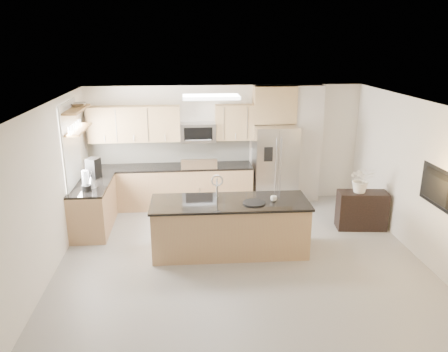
{
  "coord_description": "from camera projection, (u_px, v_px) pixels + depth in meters",
  "views": [
    {
      "loc": [
        -0.87,
        -6.19,
        3.54
      ],
      "look_at": [
        -0.2,
        1.3,
        1.18
      ],
      "focal_mm": 35.0,
      "sensor_mm": 36.0,
      "label": 1
    }
  ],
  "objects": [
    {
      "name": "island",
      "position": [
        230.0,
        226.0,
        7.5
      ],
      "size": [
        2.69,
        1.01,
        1.35
      ],
      "rotation": [
        0.0,
        0.0,
        -0.02
      ],
      "color": "tan",
      "rests_on": "floor"
    },
    {
      "name": "wall_left",
      "position": [
        41.0,
        200.0,
        6.37
      ],
      "size": [
        0.02,
        6.5,
        2.6
      ],
      "primitive_type": "cube",
      "color": "silver",
      "rests_on": "floor"
    },
    {
      "name": "refrigerator",
      "position": [
        274.0,
        166.0,
        9.57
      ],
      "size": [
        0.92,
        0.78,
        1.78
      ],
      "color": "#B5B5B8",
      "rests_on": "floor"
    },
    {
      "name": "upper_cabinets",
      "position": [
        165.0,
        123.0,
        9.29
      ],
      "size": [
        3.5,
        0.33,
        0.75
      ],
      "color": "tan",
      "rests_on": "wall_back"
    },
    {
      "name": "ceiling",
      "position": [
        246.0,
        108.0,
        6.24
      ],
      "size": [
        6.0,
        6.5,
        0.02
      ],
      "primitive_type": "cube",
      "color": "white",
      "rests_on": "wall_back"
    },
    {
      "name": "back_counter",
      "position": [
        171.0,
        186.0,
        9.55
      ],
      "size": [
        3.55,
        0.66,
        1.44
      ],
      "color": "tan",
      "rests_on": "floor"
    },
    {
      "name": "kettle",
      "position": [
        91.0,
        182.0,
        8.05
      ],
      "size": [
        0.2,
        0.2,
        0.25
      ],
      "color": "#B5B5B8",
      "rests_on": "left_counter"
    },
    {
      "name": "wall_front",
      "position": [
        298.0,
        328.0,
        3.54
      ],
      "size": [
        6.0,
        0.02,
        2.6
      ],
      "primitive_type": "cube",
      "color": "silver",
      "rests_on": "floor"
    },
    {
      "name": "range",
      "position": [
        199.0,
        185.0,
        9.6
      ],
      "size": [
        0.76,
        0.64,
        1.14
      ],
      "color": "black",
      "rests_on": "floor"
    },
    {
      "name": "left_counter",
      "position": [
        93.0,
        206.0,
        8.41
      ],
      "size": [
        0.66,
        1.5,
        0.92
      ],
      "color": "tan",
      "rests_on": "floor"
    },
    {
      "name": "blender",
      "position": [
        86.0,
        182.0,
        7.83
      ],
      "size": [
        0.17,
        0.17,
        0.38
      ],
      "color": "black",
      "rests_on": "left_counter"
    },
    {
      "name": "ceiling_fixture",
      "position": [
        211.0,
        97.0,
        7.73
      ],
      "size": [
        1.0,
        0.5,
        0.06
      ],
      "primitive_type": "cube",
      "color": "white",
      "rests_on": "ceiling"
    },
    {
      "name": "flower_vase",
      "position": [
        362.0,
        173.0,
        8.22
      ],
      "size": [
        0.76,
        0.67,
        0.77
      ],
      "primitive_type": "imported",
      "rotation": [
        0.0,
        0.0,
        -0.11
      ],
      "color": "white",
      "rests_on": "credenza"
    },
    {
      "name": "wall_back",
      "position": [
        225.0,
        144.0,
        9.71
      ],
      "size": [
        6.0,
        0.02,
        2.6
      ],
      "primitive_type": "cube",
      "color": "silver",
      "rests_on": "floor"
    },
    {
      "name": "window",
      "position": [
        71.0,
        147.0,
        8.02
      ],
      "size": [
        0.04,
        1.15,
        1.65
      ],
      "color": "white",
      "rests_on": "wall_left"
    },
    {
      "name": "microwave",
      "position": [
        198.0,
        132.0,
        9.37
      ],
      "size": [
        0.76,
        0.4,
        0.4
      ],
      "color": "#B5B5B8",
      "rests_on": "upper_cabinets"
    },
    {
      "name": "credenza",
      "position": [
        362.0,
        210.0,
        8.45
      ],
      "size": [
        0.97,
        0.49,
        0.75
      ],
      "primitive_type": "cube",
      "rotation": [
        0.0,
        0.0,
        -0.11
      ],
      "color": "black",
      "rests_on": "floor"
    },
    {
      "name": "bowl",
      "position": [
        78.0,
        104.0,
        8.11
      ],
      "size": [
        0.5,
        0.5,
        0.1
      ],
      "primitive_type": "imported",
      "rotation": [
        0.0,
        0.0,
        0.33
      ],
      "color": "#B5B5B8",
      "rests_on": "shelf_upper"
    },
    {
      "name": "cup",
      "position": [
        274.0,
        199.0,
        7.36
      ],
      "size": [
        0.12,
        0.12,
        0.09
      ],
      "primitive_type": "imported",
      "rotation": [
        0.0,
        0.0,
        -0.06
      ],
      "color": "white",
      "rests_on": "island"
    },
    {
      "name": "partition_column",
      "position": [
        307.0,
        144.0,
        9.73
      ],
      "size": [
        0.6,
        0.3,
        2.6
      ],
      "primitive_type": "cube",
      "color": "beige",
      "rests_on": "floor"
    },
    {
      "name": "platter",
      "position": [
        254.0,
        203.0,
        7.27
      ],
      "size": [
        0.43,
        0.43,
        0.02
      ],
      "primitive_type": "cylinder",
      "rotation": [
        0.0,
        0.0,
        0.17
      ],
      "color": "black",
      "rests_on": "island"
    },
    {
      "name": "floor",
      "position": [
        243.0,
        269.0,
        7.01
      ],
      "size": [
        6.5,
        6.5,
        0.0
      ],
      "primitive_type": "plane",
      "color": "gray",
      "rests_on": "ground"
    },
    {
      "name": "television",
      "position": [
        435.0,
        189.0,
        6.67
      ],
      "size": [
        0.14,
        1.08,
        0.62
      ],
      "primitive_type": "imported",
      "rotation": [
        0.0,
        0.0,
        1.57
      ],
      "color": "black",
      "rests_on": "wall_right"
    },
    {
      "name": "wall_right",
      "position": [
        433.0,
        188.0,
        6.88
      ],
      "size": [
        0.02,
        6.5,
        2.6
      ],
      "primitive_type": "cube",
      "color": "silver",
      "rests_on": "floor"
    },
    {
      "name": "shelf_lower",
      "position": [
        78.0,
        129.0,
        8.04
      ],
      "size": [
        0.3,
        1.2,
        0.04
      ],
      "primitive_type": "cube",
      "color": "brown",
      "rests_on": "wall_left"
    },
    {
      "name": "shelf_upper",
      "position": [
        76.0,
        109.0,
        7.93
      ],
      "size": [
        0.3,
        1.2,
        0.04
      ],
      "primitive_type": "cube",
      "color": "brown",
      "rests_on": "wall_left"
    },
    {
      "name": "coffee_maker",
      "position": [
        94.0,
        168.0,
        8.59
      ],
      "size": [
        0.28,
        0.31,
        0.39
      ],
      "color": "black",
      "rests_on": "left_counter"
    }
  ]
}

